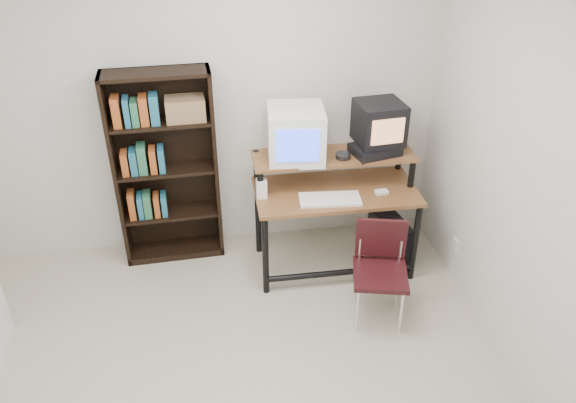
{
  "coord_description": "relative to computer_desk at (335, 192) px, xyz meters",
  "views": [
    {
      "loc": [
        0.08,
        -2.3,
        2.97
      ],
      "look_at": [
        0.61,
        1.1,
        0.88
      ],
      "focal_mm": 35.0,
      "sensor_mm": 36.0,
      "label": 1
    }
  ],
  "objects": [
    {
      "name": "back_wall",
      "position": [
        -1.05,
        0.52,
        0.6
      ],
      "size": [
        4.0,
        0.01,
        2.6
      ],
      "primitive_type": "cube",
      "color": "silver",
      "rests_on": "floor"
    },
    {
      "name": "right_wall",
      "position": [
        0.95,
        -1.48,
        0.6
      ],
      "size": [
        0.01,
        4.0,
        2.6
      ],
      "primitive_type": "cube",
      "color": "silver",
      "rests_on": "floor"
    },
    {
      "name": "computer_desk",
      "position": [
        0.0,
        0.0,
        0.0
      ],
      "size": [
        1.29,
        0.65,
        0.98
      ],
      "rotation": [
        0.0,
        0.0,
        -0.0
      ],
      "color": "brown",
      "rests_on": "floor"
    },
    {
      "name": "crt_monitor",
      "position": [
        -0.3,
        0.13,
        0.48
      ],
      "size": [
        0.46,
        0.47,
        0.41
      ],
      "rotation": [
        0.0,
        0.0,
        -0.09
      ],
      "color": "white",
      "rests_on": "computer_desk"
    },
    {
      "name": "vcr",
      "position": [
        0.33,
        0.08,
        0.31
      ],
      "size": [
        0.41,
        0.34,
        0.08
      ],
      "primitive_type": "cube",
      "rotation": [
        0.0,
        0.0,
        0.23
      ],
      "color": "black",
      "rests_on": "computer_desk"
    },
    {
      "name": "crt_tv",
      "position": [
        0.36,
        0.14,
        0.52
      ],
      "size": [
        0.38,
        0.38,
        0.33
      ],
      "rotation": [
        0.0,
        0.0,
        0.1
      ],
      "color": "black",
      "rests_on": "vcr"
    },
    {
      "name": "cd_spindle",
      "position": [
        0.06,
        0.04,
        0.3
      ],
      "size": [
        0.12,
        0.12,
        0.05
      ],
      "primitive_type": "cylinder",
      "rotation": [
        0.0,
        0.0,
        -0.02
      ],
      "color": "#26262B",
      "rests_on": "computer_desk"
    },
    {
      "name": "keyboard",
      "position": [
        -0.08,
        -0.18,
        0.04
      ],
      "size": [
        0.49,
        0.25,
        0.03
      ],
      "primitive_type": "cube",
      "rotation": [
        0.0,
        0.0,
        -0.08
      ],
      "color": "white",
      "rests_on": "computer_desk"
    },
    {
      "name": "mousepad",
      "position": [
        0.33,
        -0.14,
        0.03
      ],
      "size": [
        0.24,
        0.2,
        0.01
      ],
      "primitive_type": "cube",
      "rotation": [
        0.0,
        0.0,
        0.11
      ],
      "color": "black",
      "rests_on": "computer_desk"
    },
    {
      "name": "mouse",
      "position": [
        0.34,
        -0.13,
        0.05
      ],
      "size": [
        0.1,
        0.07,
        0.03
      ],
      "primitive_type": "cube",
      "rotation": [
        0.0,
        0.0,
        0.08
      ],
      "color": "white",
      "rests_on": "mousepad"
    },
    {
      "name": "desk_speaker",
      "position": [
        -0.59,
        -0.05,
        0.11
      ],
      "size": [
        0.08,
        0.08,
        0.17
      ],
      "primitive_type": "cube",
      "rotation": [
        0.0,
        0.0,
        -0.01
      ],
      "color": "white",
      "rests_on": "computer_desk"
    },
    {
      "name": "pc_tower",
      "position": [
        0.48,
        -0.05,
        -0.49
      ],
      "size": [
        0.27,
        0.48,
        0.42
      ],
      "primitive_type": "cube",
      "rotation": [
        0.0,
        0.0,
        0.17
      ],
      "color": "black",
      "rests_on": "floor"
    },
    {
      "name": "school_chair",
      "position": [
        0.2,
        -0.67,
        -0.23
      ],
      "size": [
        0.46,
        0.46,
        0.77
      ],
      "rotation": [
        0.0,
        0.0,
        -0.23
      ],
      "color": "black",
      "rests_on": "floor"
    },
    {
      "name": "bookshelf",
      "position": [
        -1.33,
        0.38,
        0.15
      ],
      "size": [
        0.83,
        0.31,
        1.64
      ],
      "rotation": [
        0.0,
        0.0,
        0.04
      ],
      "color": "black",
      "rests_on": "floor"
    },
    {
      "name": "wall_outlet",
      "position": [
        0.94,
        -0.33,
        -0.4
      ],
      "size": [
        0.02,
        0.08,
        0.12
      ],
      "primitive_type": "cube",
      "color": "beige",
      "rests_on": "right_wall"
    }
  ]
}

